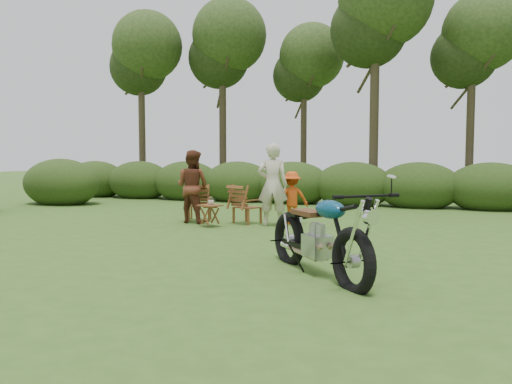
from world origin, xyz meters
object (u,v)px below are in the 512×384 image
(side_table, at_px, (210,216))
(adult_b, at_px, (193,223))
(motorcycle, at_px, (317,274))
(lawn_chair_left, at_px, (200,220))
(cup, at_px, (211,202))
(adult_a, at_px, (273,226))
(child, at_px, (291,224))
(lawn_chair_right, at_px, (247,223))

(side_table, relative_size, adult_b, 0.29)
(motorcycle, relative_size, lawn_chair_left, 2.67)
(cup, relative_size, adult_b, 0.08)
(cup, distance_m, adult_b, 0.99)
(lawn_chair_left, relative_size, adult_a, 0.47)
(side_table, distance_m, child, 1.91)
(adult_b, bearing_deg, lawn_chair_right, -157.20)
(adult_b, height_order, child, adult_b)
(lawn_chair_left, xyz_separation_m, adult_b, (0.05, -0.48, 0.00))
(lawn_chair_right, xyz_separation_m, child, (1.00, 0.23, 0.00))
(lawn_chair_right, distance_m, adult_b, 1.29)
(lawn_chair_left, height_order, child, child)
(lawn_chair_right, distance_m, side_table, 1.04)
(motorcycle, height_order, cup, motorcycle)
(motorcycle, distance_m, lawn_chair_right, 5.14)
(side_table, bearing_deg, adult_b, 144.25)
(side_table, bearing_deg, cup, 78.83)
(cup, bearing_deg, child, 34.07)
(lawn_chair_right, xyz_separation_m, lawn_chair_left, (-1.29, 0.12, 0.00))
(adult_a, xyz_separation_m, child, (0.31, 0.45, 0.00))
(adult_a, xyz_separation_m, adult_b, (-1.93, -0.14, 0.00))
(adult_b, bearing_deg, adult_a, -169.13)
(adult_a, bearing_deg, adult_b, -8.02)
(motorcycle, relative_size, adult_a, 1.27)
(lawn_chair_left, relative_size, cup, 6.78)
(motorcycle, height_order, child, motorcycle)
(motorcycle, relative_size, cup, 18.12)
(lawn_chair_left, relative_size, child, 0.72)
(lawn_chair_right, xyz_separation_m, adult_b, (-1.24, -0.35, 0.00))
(cup, relative_size, adult_a, 0.07)
(motorcycle, bearing_deg, cup, 179.29)
(motorcycle, height_order, adult_b, adult_b)
(motorcycle, bearing_deg, adult_a, 162.83)
(side_table, distance_m, adult_b, 0.89)
(motorcycle, xyz_separation_m, adult_b, (-3.95, 4.02, 0.00))
(side_table, bearing_deg, adult_a, 27.06)
(adult_a, distance_m, adult_b, 1.94)
(adult_b, bearing_deg, lawn_chair_left, -77.27)
(adult_a, height_order, child, adult_a)
(lawn_chair_right, xyz_separation_m, side_table, (-0.55, -0.85, 0.25))
(adult_b, relative_size, child, 1.40)
(motorcycle, xyz_separation_m, side_table, (-3.26, 3.52, 0.25))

